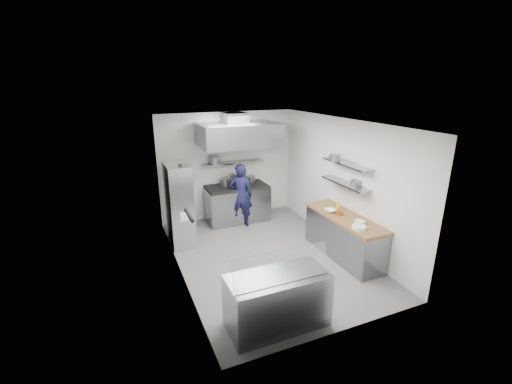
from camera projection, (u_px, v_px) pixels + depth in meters
name	position (u px, v px, depth m)	size (l,w,h in m)	color
floor	(267.00, 256.00, 7.25)	(5.00, 5.00, 0.00)	#5B5B5E
ceiling	(269.00, 122.00, 6.38)	(5.00, 5.00, 0.00)	silver
wall_back	(228.00, 166.00, 9.00)	(3.60, 0.02, 2.80)	white
wall_front	(346.00, 247.00, 4.63)	(3.60, 0.02, 2.80)	white
wall_left	(177.00, 206.00, 6.14)	(5.00, 0.02, 2.80)	white
wall_right	(342.00, 183.00, 7.48)	(5.00, 0.02, 2.80)	white
gas_range	(237.00, 204.00, 8.98)	(1.60, 0.80, 0.90)	gray
cooktop	(237.00, 187.00, 8.83)	(1.57, 0.78, 0.06)	black
stock_pot_left	(225.00, 182.00, 8.77)	(0.27, 0.27, 0.20)	slate
stock_pot_mid	(239.00, 177.00, 9.14)	(0.37, 0.37, 0.24)	slate
stock_pot_right	(251.00, 179.00, 9.13)	(0.24, 0.24, 0.16)	slate
over_range_shelf	(233.00, 162.00, 8.86)	(1.60, 0.30, 0.04)	gray
shelf_pot_a	(214.00, 160.00, 8.66)	(0.27, 0.27, 0.18)	slate
extractor_hood	(238.00, 135.00, 8.26)	(1.90, 1.15, 0.55)	gray
hood_duct	(235.00, 118.00, 8.33)	(0.55, 0.55, 0.24)	slate
red_firebox	(181.00, 170.00, 8.48)	(0.22, 0.10, 0.26)	red
chef	(241.00, 195.00, 8.55)	(0.59, 0.39, 1.63)	#111233
wire_rack	(179.00, 204.00, 7.59)	(0.50, 0.90, 1.85)	silver
rack_bin_a	(184.00, 216.00, 7.24)	(0.14, 0.18, 0.16)	white
rack_bin_b	(178.00, 188.00, 7.50)	(0.13, 0.16, 0.14)	yellow
rack_jar	(181.00, 168.00, 7.15)	(0.10, 0.10, 0.18)	black
knife_strip	(189.00, 215.00, 5.32)	(0.04, 0.55, 0.05)	black
prep_counter_base	(344.00, 237.00, 7.15)	(0.62, 2.00, 0.84)	gray
prep_counter_top	(345.00, 218.00, 7.01)	(0.65, 2.04, 0.06)	olive
plate_stack_a	(359.00, 227.00, 6.39)	(0.27, 0.27, 0.06)	white
plate_stack_b	(360.00, 222.00, 6.63)	(0.21, 0.21, 0.06)	white
copper_pan	(339.00, 213.00, 7.08)	(0.16, 0.16, 0.06)	#B36032
squeeze_bottle	(338.00, 205.00, 7.36)	(0.06, 0.06, 0.18)	yellow
mixing_bowl	(330.00, 211.00, 7.22)	(0.24, 0.24, 0.06)	white
wall_shelf_lower	(345.00, 183.00, 7.13)	(0.30, 1.30, 0.04)	gray
wall_shelf_upper	(347.00, 164.00, 7.00)	(0.30, 1.30, 0.04)	gray
shelf_pot_c	(356.00, 182.00, 6.95)	(0.22, 0.22, 0.10)	slate
shelf_pot_d	(335.00, 158.00, 7.11)	(0.24, 0.24, 0.14)	slate
display_case	(277.00, 301.00, 5.08)	(1.50, 0.70, 0.85)	gray
display_glass	(282.00, 266.00, 4.78)	(1.47, 0.02, 0.45)	silver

